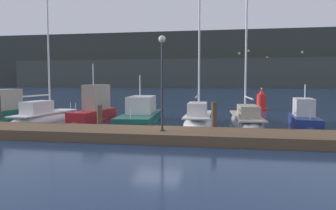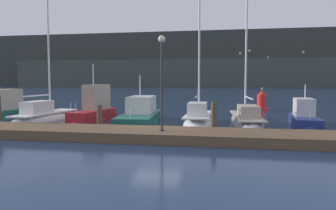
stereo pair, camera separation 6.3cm
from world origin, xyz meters
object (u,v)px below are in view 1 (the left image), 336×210
object	(u,v)px
sailboat_berth_6	(198,122)
channel_buoy	(261,102)
dock_lamppost	(162,68)
motorboat_berth_4	(94,115)
motorboat_berth_5	(140,118)
sailboat_berth_7	(246,122)
motorboat_berth_8	(304,121)
sailboat_berth_3	(45,119)

from	to	relation	value
sailboat_berth_6	channel_buoy	world-z (taller)	sailboat_berth_6
channel_buoy	dock_lamppost	distance (m)	18.18
motorboat_berth_4	motorboat_berth_5	xyz separation A→B (m)	(3.17, 0.09, -0.20)
motorboat_berth_5	dock_lamppost	world-z (taller)	dock_lamppost
motorboat_berth_4	sailboat_berth_6	xyz separation A→B (m)	(7.03, -0.36, -0.30)
sailboat_berth_7	dock_lamppost	bearing A→B (deg)	-121.86
channel_buoy	motorboat_berth_4	bearing A→B (deg)	-137.52
motorboat_berth_8	channel_buoy	world-z (taller)	motorboat_berth_8
motorboat_berth_5	channel_buoy	world-z (taller)	motorboat_berth_5
motorboat_berth_5	dock_lamppost	distance (m)	7.40
sailboat_berth_6	sailboat_berth_7	bearing A→B (deg)	16.02
motorboat_berth_5	channel_buoy	bearing A→B (deg)	51.10
sailboat_berth_6	dock_lamppost	size ratio (longest dim) A/B	2.07
sailboat_berth_7	motorboat_berth_8	bearing A→B (deg)	-0.37
motorboat_berth_8	sailboat_berth_3	bearing A→B (deg)	-177.30
sailboat_berth_3	motorboat_berth_5	distance (m)	6.61
motorboat_berth_4	sailboat_berth_6	distance (m)	7.04
sailboat_berth_6	motorboat_berth_8	bearing A→B (deg)	7.35
motorboat_berth_5	sailboat_berth_7	xyz separation A→B (m)	(6.81, 0.40, -0.14)
sailboat_berth_7	motorboat_berth_8	size ratio (longest dim) A/B	1.86
motorboat_berth_4	sailboat_berth_6	bearing A→B (deg)	-2.95
sailboat_berth_3	motorboat_berth_5	world-z (taller)	sailboat_berth_3
sailboat_berth_3	dock_lamppost	bearing A→B (deg)	-31.68
sailboat_berth_3	sailboat_berth_6	distance (m)	10.44
motorboat_berth_4	channel_buoy	bearing A→B (deg)	42.48
motorboat_berth_5	motorboat_berth_8	bearing A→B (deg)	2.10
sailboat_berth_6	sailboat_berth_3	bearing A→B (deg)	179.82
sailboat_berth_6	dock_lamppost	distance (m)	6.62
channel_buoy	sailboat_berth_3	bearing A→B (deg)	-143.76
motorboat_berth_8	motorboat_berth_5	bearing A→B (deg)	-177.90
channel_buoy	dock_lamppost	world-z (taller)	dock_lamppost
sailboat_berth_3	dock_lamppost	size ratio (longest dim) A/B	2.39
sailboat_berth_6	sailboat_berth_7	distance (m)	3.07
sailboat_berth_3	motorboat_berth_4	size ratio (longest dim) A/B	2.00
sailboat_berth_3	motorboat_berth_4	world-z (taller)	sailboat_berth_3
motorboat_berth_5	sailboat_berth_6	bearing A→B (deg)	-6.66
sailboat_berth_3	channel_buoy	bearing A→B (deg)	36.24
motorboat_berth_4	motorboat_berth_5	world-z (taller)	motorboat_berth_4
sailboat_berth_3	sailboat_berth_6	bearing A→B (deg)	-0.18
motorboat_berth_4	sailboat_berth_7	size ratio (longest dim) A/B	0.55
sailboat_berth_7	channel_buoy	distance (m)	10.61
motorboat_berth_5	sailboat_berth_7	size ratio (longest dim) A/B	0.78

